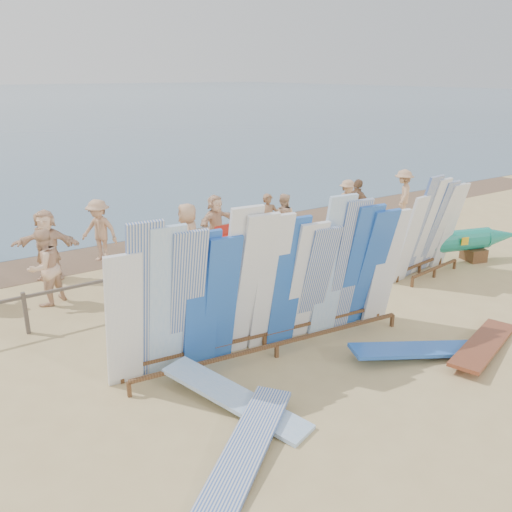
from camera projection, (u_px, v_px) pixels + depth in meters
ground at (272, 339)px, 10.85m from camera, size 160.00×160.00×0.00m
wet_sand_strip at (136, 248)px, 16.52m from camera, size 40.00×2.60×0.01m
fence at (200, 267)px, 13.01m from camera, size 12.08×0.08×0.90m
main_surfboard_rack at (270, 287)px, 9.94m from camera, size 6.06×1.32×3.01m
side_surfboard_rack at (431, 230)px, 13.88m from camera, size 2.46×0.98×2.75m
outrigger_canoe at (420, 246)px, 14.71m from camera, size 6.52×2.34×0.94m
vendor_table at (323, 281)px, 12.76m from camera, size 0.95×0.67×1.26m
flat_board_d at (419, 357)px, 10.19m from camera, size 2.71×1.50×0.31m
flat_board_a at (234, 407)px, 8.67m from camera, size 1.44×2.72×0.34m
flat_board_e at (246, 456)px, 7.57m from camera, size 2.48×2.10×0.27m
flat_board_c at (483, 349)px, 10.46m from camera, size 2.73×1.41×0.23m
beach_chair_left at (163, 275)px, 13.57m from camera, size 0.65×0.67×0.84m
beach_chair_right at (227, 257)px, 14.92m from camera, size 0.66×0.68×0.87m
stroller at (230, 251)px, 14.80m from camera, size 0.61×0.84×1.10m
beachgoer_5 at (216, 222)px, 16.21m from camera, size 1.61×0.94×1.65m
beachgoer_7 at (268, 221)px, 16.32m from camera, size 0.69×0.58×1.65m
beachgoer_2 at (44, 267)px, 12.25m from camera, size 0.96×0.79×1.79m
beachgoer_1 at (45, 247)px, 13.75m from camera, size 0.72×0.65×1.75m
beachgoer_extra_0 at (403, 195)px, 19.44m from camera, size 1.21×1.11×1.81m
beachgoer_10 at (357, 208)px, 17.51m from camera, size 0.63×1.14×1.85m
beachgoer_9 at (347, 203)px, 18.74m from camera, size 1.09×0.61×1.59m
beachgoer_3 at (99, 230)px, 15.14m from camera, size 1.05×1.20×1.76m
beachgoer_8 at (283, 220)px, 16.55m from camera, size 0.80×0.83×1.61m
beachgoer_6 at (188, 237)px, 14.37m from camera, size 0.71×0.99×1.84m
beachgoer_11 at (47, 245)px, 13.77m from camera, size 1.74×1.32×1.83m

